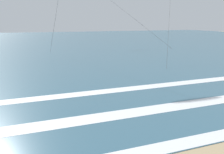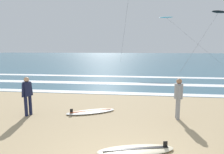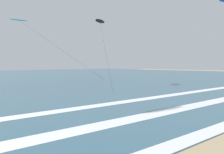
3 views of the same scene
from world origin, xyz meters
name	(u,v)px [view 1 (image 1 of 3)]	position (x,y,z in m)	size (l,w,h in m)	color
ocean_surface	(54,42)	(0.00, 52.51, 0.01)	(140.00, 90.00, 0.01)	#386075
wave_foam_mid_break	(160,109)	(-0.66, 11.13, 0.01)	(43.27, 1.02, 0.01)	white
wave_foam_outer_break	(133,88)	(-0.28, 14.83, 0.01)	(49.92, 0.91, 0.01)	white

